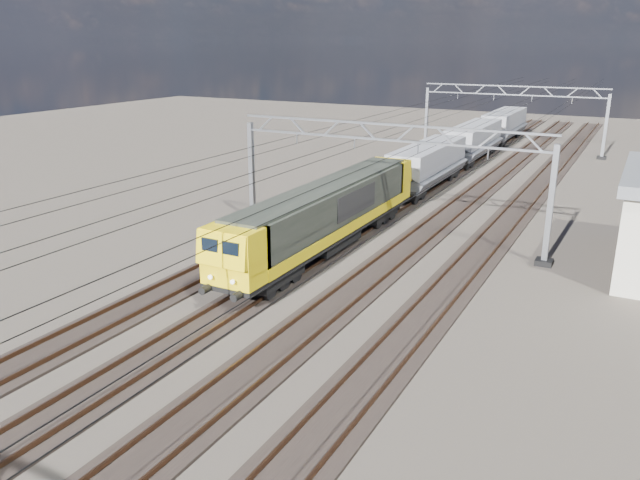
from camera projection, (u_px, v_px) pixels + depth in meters
The scene contains 12 objects.
ground at pixel (355, 259), 34.91m from camera, with size 160.00×160.00×0.00m, color black.
track_outer_west at pixel (265, 242), 37.57m from camera, with size 2.60×140.00×0.30m.
track_loco at pixel (323, 253), 35.78m from camera, with size 2.60×140.00×0.30m.
track_inner_east at pixel (388, 264), 34.00m from camera, with size 2.60×140.00×0.30m.
track_outer_east at pixel (460, 276), 32.22m from camera, with size 2.60×140.00×0.30m.
catenary_gantry_mid at pixel (384, 178), 37.09m from camera, with size 19.90×0.90×7.11m.
catenary_gantry_far at pixel (511, 116), 67.39m from camera, with size 19.90×0.90×7.11m.
overhead_wires at pixel (409, 138), 39.89m from camera, with size 12.03×140.00×0.53m.
locomotive at pixel (328, 212), 35.57m from camera, with size 2.76×21.10×3.62m.
hopper_wagon_lead at pixel (428, 163), 50.49m from camera, with size 3.38×13.00×3.25m.
hopper_wagon_mid at pixel (473, 139), 62.44m from camera, with size 3.38×13.00×3.25m.
hopper_wagon_third at pixel (504, 124), 74.39m from camera, with size 3.38×13.00×3.25m.
Camera 1 is at (13.67, -30.01, 11.68)m, focal length 35.00 mm.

